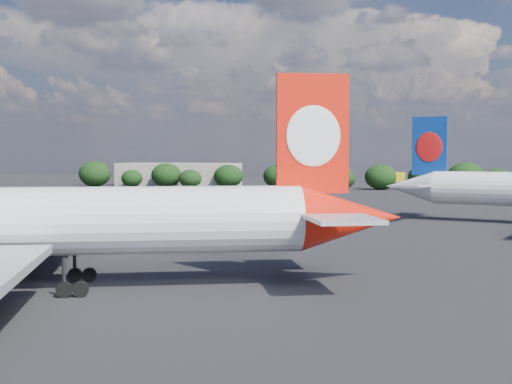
# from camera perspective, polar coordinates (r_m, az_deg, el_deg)

# --- Properties ---
(ground) EXTENTS (500.00, 500.00, 0.00)m
(ground) POSITION_cam_1_polar(r_m,az_deg,el_deg) (107.23, -1.03, -2.86)
(ground) COLOR black
(ground) RESTS_ON ground
(qantas_airliner) EXTENTS (51.72, 49.84, 17.73)m
(qantas_airliner) POSITION_cam_1_polar(r_m,az_deg,el_deg) (59.63, -15.05, -2.44)
(qantas_airliner) COLOR silver
(qantas_airliner) RESTS_ON ground
(terminal_building) EXTENTS (42.00, 16.00, 8.00)m
(terminal_building) POSITION_cam_1_polar(r_m,az_deg,el_deg) (253.15, -6.21, 1.41)
(terminal_building) COLOR #A0958A
(terminal_building) RESTS_ON ground
(highway_sign) EXTENTS (6.00, 0.30, 4.50)m
(highway_sign) POSITION_cam_1_polar(r_m,az_deg,el_deg) (223.58, 3.40, 0.99)
(highway_sign) COLOR #14641D
(highway_sign) RESTS_ON ground
(billboard_yellow) EXTENTS (5.00, 0.30, 5.50)m
(billboard_yellow) POSITION_cam_1_polar(r_m,az_deg,el_deg) (224.82, 11.22, 1.14)
(billboard_yellow) COLOR yellow
(billboard_yellow) RESTS_ON ground
(horizon_treeline) EXTENTS (205.78, 14.89, 8.78)m
(horizon_treeline) POSITION_cam_1_polar(r_m,az_deg,el_deg) (224.74, 8.70, 1.14)
(horizon_treeline) COLOR black
(horizon_treeline) RESTS_ON ground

